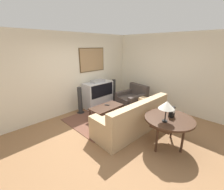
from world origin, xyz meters
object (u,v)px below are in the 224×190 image
object	(u,v)px
table_lamp	(167,105)
mantel_clock	(172,112)
console_table	(169,121)
armchair	(132,100)
couch	(132,119)
speaker_tower_right	(114,91)
tv	(98,94)
speaker_tower_left	(80,101)
coffee_table	(106,108)

from	to	relation	value
table_lamp	mantel_clock	world-z (taller)	table_lamp
console_table	armchair	bearing A→B (deg)	57.41
couch	armchair	size ratio (longest dim) A/B	2.13
speaker_tower_right	mantel_clock	bearing A→B (deg)	-111.15
couch	speaker_tower_right	bearing A→B (deg)	-120.84
couch	armchair	distance (m)	1.69
tv	console_table	world-z (taller)	tv
armchair	speaker_tower_right	world-z (taller)	speaker_tower_right
speaker_tower_left	speaker_tower_right	world-z (taller)	same
couch	mantel_clock	xyz separation A→B (m)	(0.14, -1.00, 0.51)
console_table	speaker_tower_right	xyz separation A→B (m)	(1.26, 2.99, -0.21)
coffee_table	speaker_tower_right	world-z (taller)	speaker_tower_right
couch	speaker_tower_left	size ratio (longest dim) A/B	2.42
couch	table_lamp	bearing A→B (deg)	81.73
couch	coffee_table	distance (m)	1.05
tv	table_lamp	xyz separation A→B (m)	(-0.64, -3.00, 0.60)
tv	mantel_clock	world-z (taller)	tv
armchair	speaker_tower_left	world-z (taller)	speaker_tower_left
mantel_clock	speaker_tower_right	world-z (taller)	mantel_clock
table_lamp	speaker_tower_right	size ratio (longest dim) A/B	0.50
armchair	speaker_tower_left	bearing A→B (deg)	-109.86
armchair	console_table	size ratio (longest dim) A/B	0.98
couch	speaker_tower_right	distance (m)	2.38
tv	couch	bearing A→B (deg)	-102.86
tv	coffee_table	bearing A→B (deg)	-116.02
couch	console_table	distance (m)	1.05
console_table	mantel_clock	distance (m)	0.21
table_lamp	mantel_clock	xyz separation A→B (m)	(0.33, -0.00, -0.26)
speaker_tower_left	armchair	bearing A→B (deg)	-29.04
console_table	table_lamp	bearing A→B (deg)	178.96
coffee_table	console_table	xyz separation A→B (m)	(0.05, -2.05, 0.29)
speaker_tower_left	couch	bearing A→B (deg)	-79.13
armchair	speaker_tower_left	xyz separation A→B (m)	(-1.72, 0.95, 0.16)
console_table	speaker_tower_left	size ratio (longest dim) A/B	1.16
speaker_tower_right	table_lamp	bearing A→B (deg)	-116.41
console_table	speaker_tower_right	size ratio (longest dim) A/B	1.16
table_lamp	speaker_tower_right	world-z (taller)	table_lamp
coffee_table	speaker_tower_left	xyz separation A→B (m)	(-0.37, 0.94, 0.07)
coffee_table	table_lamp	bearing A→B (deg)	-94.91
tv	mantel_clock	xyz separation A→B (m)	(-0.32, -3.00, 0.34)
mantel_clock	couch	bearing A→B (deg)	98.09
couch	speaker_tower_right	world-z (taller)	speaker_tower_right
coffee_table	mantel_clock	size ratio (longest dim) A/B	4.44
couch	speaker_tower_right	size ratio (longest dim) A/B	2.42
table_lamp	tv	bearing A→B (deg)	77.91
table_lamp	speaker_tower_left	bearing A→B (deg)	93.78
speaker_tower_right	tv	bearing A→B (deg)	179.03
armchair	console_table	xyz separation A→B (m)	(-1.30, -2.03, 0.37)
couch	coffee_table	world-z (taller)	couch
tv	console_table	distance (m)	3.04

